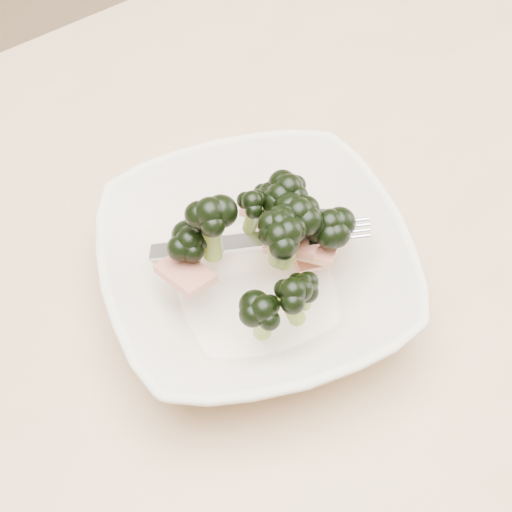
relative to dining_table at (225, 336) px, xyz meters
name	(u,v)px	position (x,y,z in m)	size (l,w,h in m)	color
dining_table	(225,336)	(0.00, 0.00, 0.00)	(1.20, 0.80, 0.75)	tan
broccoli_dish	(258,263)	(0.02, -0.02, 0.14)	(0.32, 0.32, 0.12)	beige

